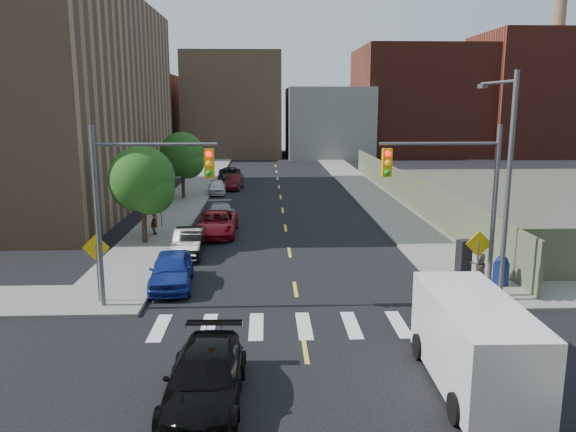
{
  "coord_description": "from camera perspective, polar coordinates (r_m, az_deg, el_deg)",
  "views": [
    {
      "loc": [
        -1.21,
        -14.74,
        7.76
      ],
      "look_at": [
        -0.08,
        13.91,
        2.0
      ],
      "focal_mm": 35.0,
      "sensor_mm": 36.0,
      "label": 1
    }
  ],
  "objects": [
    {
      "name": "payphone",
      "position": [
        25.52,
        17.39,
        -4.37
      ],
      "size": [
        0.66,
        0.6,
        1.85
      ],
      "primitive_type": "cube",
      "rotation": [
        0.0,
        0.0,
        0.31
      ],
      "color": "black",
      "rests_on": "sidewalk_ne"
    },
    {
      "name": "sidewalk_ne",
      "position": [
        57.46,
        6.75,
        3.6
      ],
      "size": [
        3.5,
        73.0,
        0.15
      ],
      "primitive_type": "cube",
      "color": "gray",
      "rests_on": "ground"
    },
    {
      "name": "parked_car_grey",
      "position": [
        57.34,
        -5.95,
        4.22
      ],
      "size": [
        2.57,
        5.08,
        1.38
      ],
      "primitive_type": "imported",
      "rotation": [
        0.0,
        0.0,
        0.06
      ],
      "color": "black",
      "rests_on": "ground"
    },
    {
      "name": "parked_car_maroon",
      "position": [
        51.98,
        -5.54,
        3.47
      ],
      "size": [
        1.78,
        4.18,
        1.34
      ],
      "primitive_type": "imported",
      "rotation": [
        0.0,
        0.0,
        -0.09
      ],
      "color": "#420D11",
      "rests_on": "ground"
    },
    {
      "name": "streetlight_ne",
      "position": [
        23.73,
        21.19,
        4.45
      ],
      "size": [
        0.25,
        3.7,
        9.0
      ],
      "color": "#59595E",
      "rests_on": "ground"
    },
    {
      "name": "warn_sign_ne",
      "position": [
        23.56,
        18.77,
        -3.43
      ],
      "size": [
        1.06,
        0.06,
        2.83
      ],
      "color": "#59595E",
      "rests_on": "ground"
    },
    {
      "name": "smokestack",
      "position": [
        95.32,
        25.52,
        14.05
      ],
      "size": [
        1.8,
        1.8,
        28.0
      ],
      "primitive_type": "cylinder",
      "color": "#8C6B4C",
      "rests_on": "ground"
    },
    {
      "name": "bg_bldg_east",
      "position": [
        89.79,
        12.98,
        11.23
      ],
      "size": [
        18.0,
        18.0,
        16.0
      ],
      "primitive_type": "cube",
      "color": "#592319",
      "rests_on": "ground"
    },
    {
      "name": "warn_sign_midwest",
      "position": [
        35.83,
        -12.83,
        1.81
      ],
      "size": [
        1.06,
        0.06,
        2.83
      ],
      "color": "#59595E",
      "rests_on": "ground"
    },
    {
      "name": "tree_west_far",
      "position": [
        46.48,
        -10.71,
        5.88
      ],
      "size": [
        3.66,
        3.64,
        5.52
      ],
      "color": "#332114",
      "rests_on": "ground"
    },
    {
      "name": "ground",
      "position": [
        16.7,
        2.25,
        -16.34
      ],
      "size": [
        160.0,
        160.0,
        0.0
      ],
      "primitive_type": "plane",
      "color": "black",
      "rests_on": "ground"
    },
    {
      "name": "parked_car_red",
      "position": [
        33.85,
        -7.27,
        -0.76
      ],
      "size": [
        2.41,
        5.12,
        1.42
      ],
      "primitive_type": "imported",
      "rotation": [
        0.0,
        0.0,
        -0.01
      ],
      "color": "#A3101E",
      "rests_on": "ground"
    },
    {
      "name": "parked_car_white",
      "position": [
        49.24,
        -7.24,
        2.96
      ],
      "size": [
        1.72,
        3.84,
        1.28
      ],
      "primitive_type": "imported",
      "rotation": [
        0.0,
        0.0,
        0.06
      ],
      "color": "silver",
      "rests_on": "ground"
    },
    {
      "name": "bg_bldg_center",
      "position": [
        85.28,
        4.0,
        9.48
      ],
      "size": [
        12.0,
        16.0,
        10.0
      ],
      "primitive_type": "cube",
      "color": "gray",
      "rests_on": "ground"
    },
    {
      "name": "tree_west_near",
      "position": [
        31.81,
        -14.59,
        3.26
      ],
      "size": [
        3.66,
        3.64,
        5.52
      ],
      "color": "#332114",
      "rests_on": "ground"
    },
    {
      "name": "warn_sign_nw",
      "position": [
        22.97,
        -18.89,
        -3.8
      ],
      "size": [
        1.06,
        0.06,
        2.83
      ],
      "color": "#59595E",
      "rests_on": "ground"
    },
    {
      "name": "bg_bldg_midwest",
      "position": [
        86.87,
        -5.52,
        11.14
      ],
      "size": [
        14.0,
        16.0,
        15.0
      ],
      "primitive_type": "cube",
      "color": "#8C6B4C",
      "rests_on": "ground"
    },
    {
      "name": "parked_car_blue",
      "position": [
        24.73,
        -11.75,
        -5.36
      ],
      "size": [
        2.13,
        4.52,
        1.5
      ],
      "primitive_type": "imported",
      "rotation": [
        0.0,
        0.0,
        0.08
      ],
      "color": "navy",
      "rests_on": "ground"
    },
    {
      "name": "signal_ne",
      "position": [
        22.19,
        16.71,
        2.5
      ],
      "size": [
        4.59,
        0.3,
        7.0
      ],
      "color": "#59595E",
      "rests_on": "ground"
    },
    {
      "name": "pedestrian_west",
      "position": [
        34.03,
        -13.42,
        -0.37
      ],
      "size": [
        0.48,
        0.68,
        1.75
      ],
      "primitive_type": "imported",
      "rotation": [
        0.0,
        0.0,
        1.67
      ],
      "color": "gray",
      "rests_on": "sidewalk_nw"
    },
    {
      "name": "parked_car_black",
      "position": [
        29.65,
        -10.02,
        -2.62
      ],
      "size": [
        1.54,
        4.19,
        1.37
      ],
      "primitive_type": "imported",
      "rotation": [
        0.0,
        0.0,
        0.02
      ],
      "color": "black",
      "rests_on": "ground"
    },
    {
      "name": "cargo_van",
      "position": [
        16.76,
        18.23,
        -11.82
      ],
      "size": [
        2.39,
        5.55,
        2.53
      ],
      "rotation": [
        0.0,
        0.0,
        -0.02
      ],
      "color": "white",
      "rests_on": "ground"
    },
    {
      "name": "bg_bldg_west",
      "position": [
        87.27,
        -16.28,
        9.76
      ],
      "size": [
        14.0,
        18.0,
        12.0
      ],
      "primitive_type": "cube",
      "color": "#592319",
      "rests_on": "ground"
    },
    {
      "name": "signal_nw",
      "position": [
        21.53,
        -15.05,
        2.33
      ],
      "size": [
        4.59,
        0.3,
        7.0
      ],
      "color": "#59595E",
      "rests_on": "ground"
    },
    {
      "name": "pedestrian_east",
      "position": [
        25.63,
        18.73,
        -4.57
      ],
      "size": [
        0.94,
        0.81,
        1.69
      ],
      "primitive_type": "imported",
      "rotation": [
        0.0,
        0.0,
        3.37
      ],
      "color": "gray",
      "rests_on": "sidewalk_ne"
    },
    {
      "name": "parked_car_silver",
      "position": [
        36.74,
        -6.88,
        0.16
      ],
      "size": [
        2.27,
        4.8,
        1.35
      ],
      "primitive_type": "imported",
      "rotation": [
        0.0,
        0.0,
        0.08
      ],
      "color": "#9A9CA1",
      "rests_on": "ground"
    },
    {
      "name": "fence_north",
      "position": [
        44.56,
        11.82,
        2.72
      ],
      "size": [
        0.12,
        44.0,
        2.5
      ],
      "primitive_type": "cube",
      "color": "#646446",
      "rests_on": "ground"
    },
    {
      "name": "sidewalk_nw",
      "position": [
        57.14,
        -8.82,
        3.5
      ],
      "size": [
        3.5,
        73.0,
        0.15
      ],
      "primitive_type": "cube",
      "color": "gray",
      "rests_on": "ground"
    },
    {
      "name": "bg_bldg_fareast",
      "position": [
        93.38,
        23.04,
        11.24
      ],
      "size": [
        14.0,
        16.0,
        18.0
      ],
      "primitive_type": "cube",
      "color": "#592319",
      "rests_on": "ground"
    },
    {
      "name": "black_sedan",
      "position": [
        15.4,
        -8.42,
        -16.01
      ],
      "size": [
        2.1,
        4.95,
        1.42
      ],
      "primitive_type": "imported",
      "rotation": [
        0.0,
        0.0,
        -0.02
      ],
      "color": "black",
      "rests_on": "ground"
    },
    {
      "name": "mailbox",
      "position": [
        25.57,
        20.83,
        -5.27
      ],
      "size": [
        0.62,
        0.54,
        1.28
      ],
      "rotation": [
        0.0,
        0.0,
        0.31
      ],
      "color": "navy",
      "rests_on": "sidewalk_ne"
    }
  ]
}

